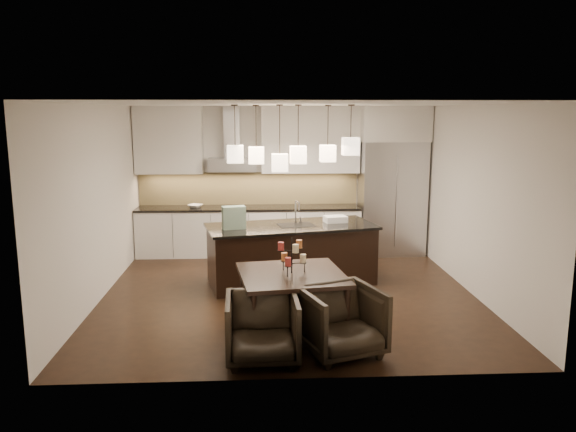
{
  "coord_description": "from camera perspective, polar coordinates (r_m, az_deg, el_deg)",
  "views": [
    {
      "loc": [
        -0.45,
        -8.08,
        2.69
      ],
      "look_at": [
        0.0,
        0.2,
        1.15
      ],
      "focal_mm": 35.0,
      "sensor_mm": 36.0,
      "label": 1
    }
  ],
  "objects": [
    {
      "name": "candle_a",
      "position": [
        6.87,
        1.54,
        -4.32
      ],
      "size": [
        0.09,
        0.09,
        0.1
      ],
      "primitive_type": "cylinder",
      "rotation": [
        0.0,
        0.0,
        0.14
      ],
      "color": "#F9E1AF",
      "rests_on": "candelabra"
    },
    {
      "name": "pendant_a",
      "position": [
        8.55,
        -5.38,
        6.28
      ],
      "size": [
        0.24,
        0.24,
        0.26
      ],
      "primitive_type": "cube",
      "color": "beige",
      "rests_on": "ceiling"
    },
    {
      "name": "island_top",
      "position": [
        8.84,
        0.32,
        -1.06
      ],
      "size": [
        2.8,
        1.63,
        0.04
      ],
      "primitive_type": "cube",
      "rotation": [
        0.0,
        0.0,
        0.21
      ],
      "color": "black",
      "rests_on": "island_body"
    },
    {
      "name": "candle_b",
      "position": [
        6.95,
        -0.37,
        -4.16
      ],
      "size": [
        0.09,
        0.09,
        0.1
      ],
      "primitive_type": "cylinder",
      "rotation": [
        0.0,
        0.0,
        0.14
      ],
      "color": "#C76C33",
      "rests_on": "candelabra"
    },
    {
      "name": "wall_back",
      "position": [
        10.93,
        -0.73,
        3.74
      ],
      "size": [
        5.5,
        0.02,
        2.8
      ],
      "primitive_type": "cube",
      "color": "silver",
      "rests_on": "ground"
    },
    {
      "name": "ceiling",
      "position": [
        8.09,
        0.08,
        11.37
      ],
      "size": [
        5.5,
        5.5,
        0.02
      ],
      "primitive_type": "cube",
      "color": "white",
      "rests_on": "wall_back"
    },
    {
      "name": "tote_bag",
      "position": [
        8.57,
        -5.53,
        -0.15
      ],
      "size": [
        0.38,
        0.25,
        0.35
      ],
      "primitive_type": "cube",
      "rotation": [
        0.0,
        0.0,
        0.21
      ],
      "color": "#174B29",
      "rests_on": "island_top"
    },
    {
      "name": "food_container",
      "position": [
        9.09,
        4.84,
        -0.32
      ],
      "size": [
        0.39,
        0.31,
        0.1
      ],
      "primitive_type": "cube",
      "rotation": [
        0.0,
        0.0,
        0.21
      ],
      "color": "silver",
      "rests_on": "island_top"
    },
    {
      "name": "wall_right",
      "position": [
        8.79,
        18.36,
        1.54
      ],
      "size": [
        0.02,
        5.5,
        2.8
      ],
      "primitive_type": "cube",
      "color": "silver",
      "rests_on": "ground"
    },
    {
      "name": "lower_cabinets",
      "position": [
        10.75,
        -3.97,
        -1.59
      ],
      "size": [
        4.21,
        0.62,
        0.88
      ],
      "primitive_type": "cube",
      "color": "silver",
      "rests_on": "floor"
    },
    {
      "name": "fridge_panel",
      "position": [
        10.77,
        10.73,
        9.19
      ],
      "size": [
        1.26,
        0.72,
        0.65
      ],
      "primitive_type": "cube",
      "color": "silver",
      "rests_on": "refrigerator"
    },
    {
      "name": "island_body",
      "position": [
        8.94,
        0.32,
        -4.0
      ],
      "size": [
        2.7,
        1.53,
        0.9
      ],
      "primitive_type": "cube",
      "rotation": [
        0.0,
        0.0,
        0.21
      ],
      "color": "black",
      "rests_on": "floor"
    },
    {
      "name": "fruit_bowl",
      "position": [
        10.67,
        -9.4,
        1.0
      ],
      "size": [
        0.34,
        0.34,
        0.06
      ],
      "primitive_type": "imported",
      "rotation": [
        0.0,
        0.0,
        -0.38
      ],
      "color": "silver",
      "rests_on": "countertop"
    },
    {
      "name": "hood_chimney",
      "position": [
        10.69,
        -5.72,
        8.48
      ],
      "size": [
        0.3,
        0.28,
        0.96
      ],
      "primitive_type": "cube",
      "color": "#B7B7BA",
      "rests_on": "hood_canopy"
    },
    {
      "name": "floor",
      "position": [
        8.53,
        0.07,
        -7.93
      ],
      "size": [
        5.5,
        5.5,
        0.02
      ],
      "primitive_type": "cube",
      "color": "black",
      "rests_on": "ground"
    },
    {
      "name": "pendant_f",
      "position": [
        8.41,
        -0.84,
        5.44
      ],
      "size": [
        0.24,
        0.24,
        0.26
      ],
      "primitive_type": "cube",
      "color": "beige",
      "rests_on": "ceiling"
    },
    {
      "name": "pendant_b",
      "position": [
        8.85,
        -3.24,
        6.17
      ],
      "size": [
        0.24,
        0.24,
        0.26
      ],
      "primitive_type": "cube",
      "color": "beige",
      "rests_on": "ceiling"
    },
    {
      "name": "wall_left",
      "position": [
        8.5,
        -18.84,
        1.23
      ],
      "size": [
        0.02,
        5.5,
        2.8
      ],
      "primitive_type": "cube",
      "color": "silver",
      "rests_on": "ground"
    },
    {
      "name": "pendant_e",
      "position": [
        8.54,
        6.37,
        7.05
      ],
      "size": [
        0.24,
        0.24,
        0.26
      ],
      "primitive_type": "cube",
      "color": "beige",
      "rests_on": "ceiling"
    },
    {
      "name": "refrigerator",
      "position": [
        10.89,
        10.48,
        1.81
      ],
      "size": [
        1.2,
        0.72,
        2.15
      ],
      "primitive_type": "cube",
      "color": "#B7B7BA",
      "rests_on": "floor"
    },
    {
      "name": "wall_front",
      "position": [
        5.49,
        1.67,
        -3.06
      ],
      "size": [
        5.5,
        0.02,
        2.8
      ],
      "primitive_type": "cube",
      "color": "silver",
      "rests_on": "ground"
    },
    {
      "name": "candelabra",
      "position": [
        6.84,
        0.39,
        -4.04
      ],
      "size": [
        0.41,
        0.41,
        0.44
      ],
      "primitive_type": null,
      "rotation": [
        0.0,
        0.0,
        0.14
      ],
      "color": "black",
      "rests_on": "dining_table"
    },
    {
      "name": "armchair_left",
      "position": [
        6.24,
        -2.65,
        -11.32
      ],
      "size": [
        0.81,
        0.83,
        0.74
      ],
      "primitive_type": "imported",
      "rotation": [
        0.0,
        0.0,
        0.03
      ],
      "color": "black",
      "rests_on": "floor"
    },
    {
      "name": "faucet",
      "position": [
        8.92,
        0.78,
        0.45
      ],
      "size": [
        0.15,
        0.26,
        0.39
      ],
      "primitive_type": null,
      "rotation": [
        0.0,
        0.0,
        0.21
      ],
      "color": "silver",
      "rests_on": "island_top"
    },
    {
      "name": "backsplash",
      "position": [
        10.91,
        -4.0,
        2.83
      ],
      "size": [
        4.21,
        0.02,
        0.63
      ],
      "primitive_type": "cube",
      "color": "tan",
      "rests_on": "countertop"
    },
    {
      "name": "candle_c",
      "position": [
        6.72,
        0.0,
        -4.67
      ],
      "size": [
        0.09,
        0.09,
        0.1
      ],
      "primitive_type": "cylinder",
      "rotation": [
        0.0,
        0.0,
        0.14
      ],
      "color": "#AC302D",
      "rests_on": "candelabra"
    },
    {
      "name": "upper_cab_right",
      "position": [
        10.71,
        2.29,
        7.75
      ],
      "size": [
        1.85,
        0.35,
        1.25
      ],
      "primitive_type": "cube",
      "color": "silver",
      "rests_on": "wall_back"
    },
    {
      "name": "candle_f",
      "position": [
        6.69,
        0.78,
        -3.33
      ],
      "size": [
        0.09,
        0.09,
        0.1
      ],
      "primitive_type": "cylinder",
      "rotation": [
        0.0,
        0.0,
        0.14
      ],
      "color": "#F9E1AF",
      "rests_on": "candelabra"
    },
    {
      "name": "countertop",
      "position": [
        10.66,
        -4.01,
        0.83
      ],
      "size": [
        4.21,
        0.66,
        0.04
      ],
      "primitive_type": "cube",
      "color": "black",
      "rests_on": "lower_cabinets"
    },
    {
      "name": "candle_e",
      "position": [
        6.8,
        -0.72,
        -3.09
      ],
      "size": [
        0.09,
        0.09,
        0.1
      ],
      "primitive_type": "cylinder",
      "rotation": [
        0.0,
        0.0,
        0.14
      ],
      "color": "#AC302D",
      "rests_on": "candelabra"
    },
    {
      "name": "pendant_c",
      "position": [
        8.46,
        1.04,
        6.24
      ],
      "size": [
        0.24,
        0.24,
        0.26
      ],
      "primitive_type": "cube",
      "color": "beige",
      "rests_on": "ceiling"
    },
    {
      "name": "pendant_d",
      "position": [
        8.95,
        4.05,
        6.36
      ],
      "size": [
        0.24,
        0.24,
        0.26
      ],
      "primitive_type": "cube",
      "color": "beige",
      "rests_on": "ceiling"
    },
    {
      "name": "hood_canopy",
      "position": [
        10.62,
        -5.68,
        5.22
      ],
      "size": [
        0.9,
        0.52,
        0.24
      ],
      "primitive_type": "cube",
      "color": "#B7B7BA",
      "rests_on": "wall_back"
    },
    {
      "name": "upper_cab_left",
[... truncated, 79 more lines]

